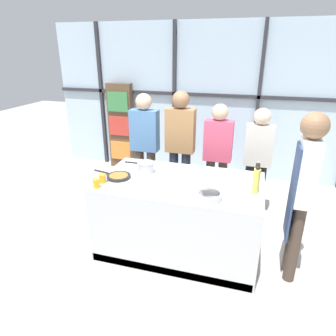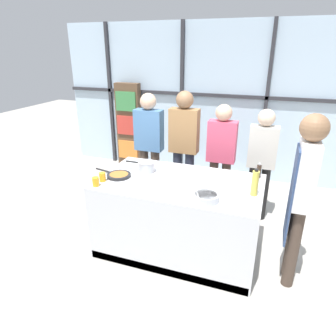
% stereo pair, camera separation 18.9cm
% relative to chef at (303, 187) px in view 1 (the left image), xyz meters
% --- Properties ---
extents(ground_plane, '(18.00, 18.00, 0.00)m').
position_rel_chef_xyz_m(ground_plane, '(-1.28, 0.13, -1.08)').
color(ground_plane, '#ADA89E').
extents(back_window_wall, '(6.40, 0.10, 2.80)m').
position_rel_chef_xyz_m(back_window_wall, '(-1.28, 2.67, 0.33)').
color(back_window_wall, silver).
rests_on(back_window_wall, ground_plane).
extents(bookshelf, '(0.50, 0.19, 1.71)m').
position_rel_chef_xyz_m(bookshelf, '(-3.12, 2.48, -0.22)').
color(bookshelf, brown).
rests_on(bookshelf, ground_plane).
extents(demo_island, '(1.87, 1.08, 0.92)m').
position_rel_chef_xyz_m(demo_island, '(-1.28, 0.13, -0.62)').
color(demo_island, silver).
rests_on(demo_island, ground_plane).
extents(chef, '(0.25, 0.38, 1.82)m').
position_rel_chef_xyz_m(chef, '(0.00, 0.00, 0.00)').
color(chef, '#47382D').
rests_on(chef, ground_plane).
extents(spectator_far_left, '(0.43, 0.24, 1.73)m').
position_rel_chef_xyz_m(spectator_far_left, '(-2.12, 1.20, -0.08)').
color(spectator_far_left, '#47382D').
rests_on(spectator_far_left, ground_plane).
extents(spectator_center_left, '(0.43, 0.25, 1.79)m').
position_rel_chef_xyz_m(spectator_center_left, '(-1.56, 1.20, -0.04)').
color(spectator_center_left, '#232838').
rests_on(spectator_center_left, ground_plane).
extents(spectator_center_right, '(0.40, 0.23, 1.64)m').
position_rel_chef_xyz_m(spectator_center_right, '(-1.00, 1.20, -0.13)').
color(spectator_center_right, '#47382D').
rests_on(spectator_center_right, ground_plane).
extents(spectator_far_right, '(0.38, 0.23, 1.61)m').
position_rel_chef_xyz_m(spectator_far_right, '(-0.44, 1.20, -0.14)').
color(spectator_far_right, black).
rests_on(spectator_far_right, ground_plane).
extents(frying_pan, '(0.50, 0.28, 0.04)m').
position_rel_chef_xyz_m(frying_pan, '(-2.01, 0.00, -0.14)').
color(frying_pan, '#232326').
rests_on(frying_pan, demo_island).
extents(saucepan, '(0.38, 0.20, 0.13)m').
position_rel_chef_xyz_m(saucepan, '(-1.75, 0.25, -0.09)').
color(saucepan, silver).
rests_on(saucepan, demo_island).
extents(white_plate, '(0.24, 0.24, 0.01)m').
position_rel_chef_xyz_m(white_plate, '(-0.81, 0.32, -0.15)').
color(white_plate, white).
rests_on(white_plate, demo_island).
extents(mixing_bowl, '(0.27, 0.27, 0.07)m').
position_rel_chef_xyz_m(mixing_bowl, '(-0.89, -0.23, -0.12)').
color(mixing_bowl, silver).
rests_on(mixing_bowl, demo_island).
extents(oil_bottle, '(0.07, 0.07, 0.29)m').
position_rel_chef_xyz_m(oil_bottle, '(-0.44, 0.06, -0.02)').
color(oil_bottle, '#E0CC4C').
rests_on(oil_bottle, demo_island).
extents(pepper_grinder, '(0.05, 0.05, 0.19)m').
position_rel_chef_xyz_m(pepper_grinder, '(-0.43, 0.54, -0.07)').
color(pepper_grinder, '#332319').
rests_on(pepper_grinder, demo_island).
extents(juice_glass_near, '(0.07, 0.07, 0.10)m').
position_rel_chef_xyz_m(juice_glass_near, '(-2.11, -0.31, -0.11)').
color(juice_glass_near, orange).
rests_on(juice_glass_near, demo_island).
extents(juice_glass_far, '(0.07, 0.07, 0.10)m').
position_rel_chef_xyz_m(juice_glass_far, '(-2.11, -0.17, -0.11)').
color(juice_glass_far, orange).
rests_on(juice_glass_far, demo_island).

